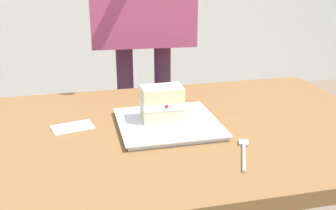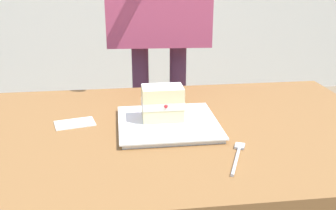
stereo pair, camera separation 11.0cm
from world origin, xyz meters
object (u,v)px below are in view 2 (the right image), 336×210
at_px(paper_napkin, 75,123).
at_px(dessert_plate, 168,124).
at_px(cake_slice, 163,103).
at_px(patio_table, 134,159).
at_px(dessert_fork, 237,156).

bearing_deg(paper_napkin, dessert_plate, 168.57).
bearing_deg(paper_napkin, cake_slice, 172.16).
relative_size(patio_table, paper_napkin, 11.69).
height_order(cake_slice, paper_napkin, cake_slice).
relative_size(patio_table, cake_slice, 12.42).
relative_size(dessert_fork, paper_napkin, 1.28).
bearing_deg(dessert_plate, cake_slice, -55.72).
relative_size(dessert_plate, paper_napkin, 2.23).
distance_m(dessert_plate, cake_slice, 0.06).
height_order(dessert_fork, paper_napkin, dessert_fork).
distance_m(cake_slice, paper_napkin, 0.27).
bearing_deg(patio_table, dessert_fork, 140.12).
bearing_deg(cake_slice, dessert_fork, 123.61).
height_order(dessert_plate, cake_slice, cake_slice).
bearing_deg(cake_slice, dessert_plate, 124.28).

